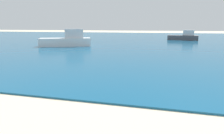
# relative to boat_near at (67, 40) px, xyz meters

# --- Properties ---
(water) EXTENTS (160.00, 60.00, 0.06)m
(water) POSITION_rel_boat_near_xyz_m (9.18, 15.36, -0.68)
(water) COLOR #14567F
(water) RESTS_ON ground
(boat_near) EXTENTS (5.78, 3.83, 1.88)m
(boat_near) POSITION_rel_boat_near_xyz_m (0.00, 0.00, 0.00)
(boat_near) COLOR white
(boat_near) RESTS_ON water
(boat_far) EXTENTS (4.72, 1.94, 1.56)m
(boat_far) POSITION_rel_boat_near_xyz_m (13.72, 13.18, -0.11)
(boat_far) COLOR #4C4C51
(boat_far) RESTS_ON water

